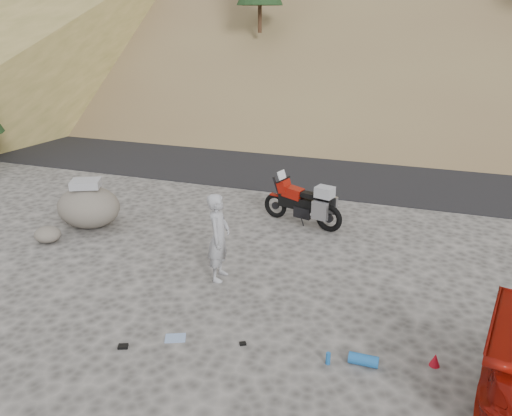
{
  "coord_description": "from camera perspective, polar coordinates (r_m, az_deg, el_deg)",
  "views": [
    {
      "loc": [
        3.32,
        -7.83,
        4.87
      ],
      "look_at": [
        0.06,
        1.68,
        1.0
      ],
      "focal_mm": 35.0,
      "sensor_mm": 36.0,
      "label": 1
    }
  ],
  "objects": [
    {
      "name": "gear_bottle",
      "position": [
        7.85,
        8.24,
        -16.64
      ],
      "size": [
        0.08,
        0.08,
        0.19
      ],
      "primitive_type": "cylinder",
      "rotation": [
        0.0,
        0.0,
        -0.1
      ],
      "color": "#1B5AA2",
      "rests_on": "ground"
    },
    {
      "name": "gear_blue_cloth",
      "position": [
        8.44,
        -9.2,
        -14.46
      ],
      "size": [
        0.4,
        0.35,
        0.01
      ],
      "primitive_type": "cube",
      "rotation": [
        0.0,
        0.0,
        0.41
      ],
      "color": "#7C96C0",
      "rests_on": "ground"
    },
    {
      "name": "boulder",
      "position": [
        12.87,
        -18.58,
        0.17
      ],
      "size": [
        1.81,
        1.63,
        1.19
      ],
      "rotation": [
        0.0,
        0.0,
        0.22
      ],
      "color": "#514C46",
      "rests_on": "ground"
    },
    {
      "name": "small_rock",
      "position": [
        12.44,
        -22.71,
        -2.8
      ],
      "size": [
        0.68,
        0.63,
        0.37
      ],
      "rotation": [
        0.0,
        0.0,
        0.14
      ],
      "color": "#514C46",
      "rests_on": "ground"
    },
    {
      "name": "gear_blue_mat",
      "position": [
        7.93,
        12.18,
        -16.6
      ],
      "size": [
        0.44,
        0.18,
        0.18
      ],
      "primitive_type": "cylinder",
      "rotation": [
        0.0,
        1.57,
        0.0
      ],
      "color": "#1B5AA2",
      "rests_on": "ground"
    },
    {
      "name": "ground",
      "position": [
        9.8,
        -3.55,
        -8.79
      ],
      "size": [
        140.0,
        140.0,
        0.0
      ],
      "primitive_type": "plane",
      "color": "#43413E",
      "rests_on": "ground"
    },
    {
      "name": "gear_glove_b",
      "position": [
        8.2,
        -1.52,
        -15.23
      ],
      "size": [
        0.13,
        0.12,
        0.03
      ],
      "primitive_type": "cube",
      "rotation": [
        0.0,
        0.0,
        0.54
      ],
      "color": "black",
      "rests_on": "ground"
    },
    {
      "name": "road",
      "position": [
        17.83,
        7.52,
        5.02
      ],
      "size": [
        120.0,
        7.0,
        0.05
      ],
      "primitive_type": "cube",
      "color": "black",
      "rests_on": "ground"
    },
    {
      "name": "gear_glove_a",
      "position": [
        8.4,
        -14.95,
        -15.04
      ],
      "size": [
        0.18,
        0.16,
        0.04
      ],
      "primitive_type": "cube",
      "rotation": [
        0.0,
        0.0,
        0.39
      ],
      "color": "black",
      "rests_on": "ground"
    },
    {
      "name": "man",
      "position": [
        10.06,
        -4.14,
        -7.94
      ],
      "size": [
        0.49,
        0.68,
        1.77
      ],
      "primitive_type": "imported",
      "rotation": [
        0.0,
        0.0,
        1.67
      ],
      "color": "#95969A",
      "rests_on": "ground"
    },
    {
      "name": "gear_funnel",
      "position": [
        8.18,
        19.78,
        -16.02
      ],
      "size": [
        0.2,
        0.2,
        0.21
      ],
      "primitive_type": "cone",
      "rotation": [
        0.0,
        0.0,
        -0.3
      ],
      "color": "#AC0B19",
      "rests_on": "ground"
    },
    {
      "name": "motorcycle",
      "position": [
        12.33,
        5.68,
        0.47
      ],
      "size": [
        2.15,
        0.97,
        1.31
      ],
      "rotation": [
        0.0,
        0.0,
        -0.27
      ],
      "color": "black",
      "rests_on": "ground"
    }
  ]
}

